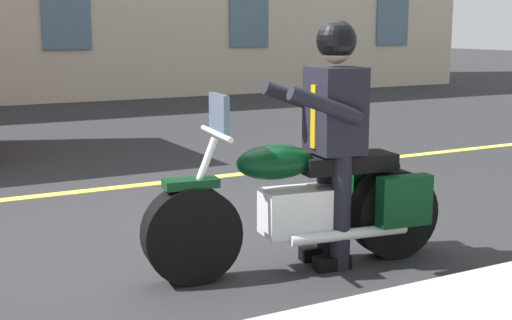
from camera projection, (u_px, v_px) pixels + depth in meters
ground_plane at (198, 235)px, 5.80m from camera, size 80.00×80.00×0.00m
lane_center_stripe at (123, 187)px, 7.53m from camera, size 60.00×0.16×0.01m
motorcycle_main at (307, 206)px, 4.96m from camera, size 2.22×0.77×1.26m
rider_main at (333, 122)px, 4.92m from camera, size 0.67×0.61×1.74m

